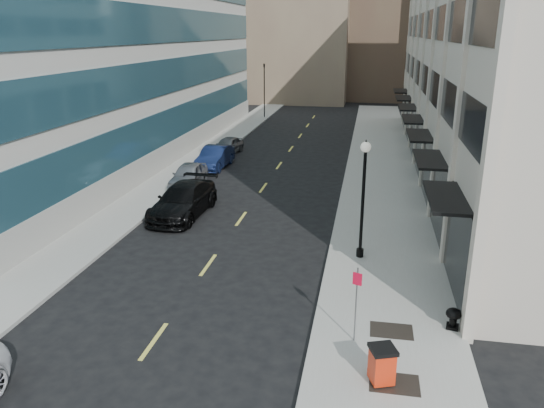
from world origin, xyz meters
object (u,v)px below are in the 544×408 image
(trash_bin, at_px, (382,363))
(lamppost, at_px, (363,190))
(traffic_signal, at_px, (264,67))
(urn_planter, at_px, (454,316))
(car_silver_sedan, at_px, (188,175))
(car_blue_sedan, at_px, (215,157))
(car_black_pickup, at_px, (183,200))
(sign_post, at_px, (356,295))
(car_grey_sedan, at_px, (228,146))

(trash_bin, relative_size, lamppost, 0.21)
(traffic_signal, bearing_deg, lamppost, -72.71)
(urn_planter, bearing_deg, car_silver_sedan, 133.62)
(trash_bin, xyz_separation_m, urn_planter, (2.38, 3.34, -0.16))
(trash_bin, bearing_deg, traffic_signal, 85.06)
(car_blue_sedan, bearing_deg, car_black_pickup, -80.98)
(trash_bin, height_order, lamppost, lamppost)
(car_black_pickup, xyz_separation_m, urn_planter, (12.80, -9.63, -0.26))
(traffic_signal, bearing_deg, sign_post, -75.19)
(car_silver_sedan, distance_m, sign_post, 19.93)
(car_silver_sedan, bearing_deg, car_blue_sedan, 83.97)
(car_silver_sedan, distance_m, lamppost, 15.01)
(car_silver_sedan, distance_m, car_blue_sedan, 4.97)
(traffic_signal, relative_size, car_grey_sedan, 1.74)
(traffic_signal, distance_m, car_blue_sedan, 24.12)
(car_black_pickup, bearing_deg, car_silver_sedan, 109.17)
(lamppost, bearing_deg, car_blue_sedan, 126.64)
(sign_post, relative_size, urn_planter, 3.52)
(car_blue_sedan, distance_m, sign_post, 24.05)
(car_silver_sedan, xyz_separation_m, trash_bin, (12.02, -18.44, 0.00))
(traffic_signal, xyz_separation_m, car_grey_sedan, (0.70, -18.82, -5.04))
(car_black_pickup, xyz_separation_m, sign_post, (9.60, -10.98, 0.93))
(trash_bin, distance_m, sign_post, 2.38)
(lamppost, bearing_deg, sign_post, -90.00)
(car_blue_sedan, height_order, sign_post, sign_post)
(car_grey_sedan, xyz_separation_m, lamppost, (11.20, -19.41, 2.54))
(car_grey_sedan, bearing_deg, traffic_signal, 99.20)
(traffic_signal, xyz_separation_m, car_silver_sedan, (0.70, -28.55, -4.97))
(sign_post, bearing_deg, traffic_signal, 126.05)
(urn_planter, bearing_deg, lamppost, 120.54)
(car_blue_sedan, height_order, car_grey_sedan, car_blue_sedan)
(traffic_signal, relative_size, car_blue_sedan, 1.45)
(traffic_signal, distance_m, car_grey_sedan, 19.50)
(car_grey_sedan, xyz_separation_m, trash_bin, (12.02, -28.17, 0.07))
(urn_planter, bearing_deg, sign_post, -157.17)
(traffic_signal, xyz_separation_m, lamppost, (11.90, -38.24, -2.50))
(car_blue_sedan, relative_size, trash_bin, 4.31)
(car_silver_sedan, relative_size, lamppost, 0.84)
(lamppost, bearing_deg, trash_bin, -84.65)
(car_black_pickup, relative_size, car_grey_sedan, 1.46)
(car_silver_sedan, bearing_deg, urn_planter, -48.88)
(car_silver_sedan, xyz_separation_m, car_grey_sedan, (0.00, 9.73, -0.07))
(car_silver_sedan, xyz_separation_m, lamppost, (11.20, -9.69, 2.47))
(traffic_signal, height_order, car_silver_sedan, traffic_signal)
(car_black_pickup, height_order, car_silver_sedan, car_black_pickup)
(car_black_pickup, bearing_deg, car_blue_sedan, 99.95)
(urn_planter, bearing_deg, trash_bin, -125.51)
(sign_post, bearing_deg, trash_bin, -46.33)
(lamppost, xyz_separation_m, urn_planter, (3.20, -5.42, -2.63))
(car_blue_sedan, bearing_deg, traffic_signal, 94.40)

